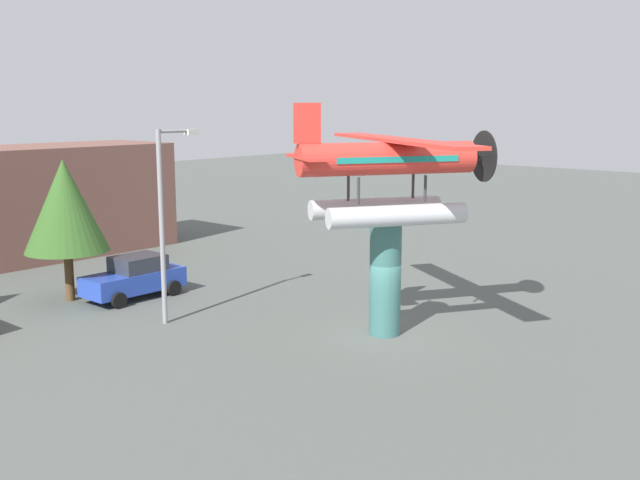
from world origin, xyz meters
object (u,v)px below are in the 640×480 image
display_pedestal (385,278)px  floatplane_monument (390,173)px  car_mid_blue (135,277)px  tree_east (65,206)px  streetlight_primary (166,210)px  storefront_building (44,201)px

display_pedestal → floatplane_monument: 3.67m
car_mid_blue → tree_east: bearing=-39.4°
car_mid_blue → streetlight_primary: (-1.25, -3.90, 3.28)m
storefront_building → tree_east: size_ratio=2.27×
storefront_building → display_pedestal: bearing=-88.9°
floatplane_monument → car_mid_blue: 12.19m
floatplane_monument → tree_east: 13.53m
floatplane_monument → display_pedestal: bearing=-180.0°
car_mid_blue → storefront_building: size_ratio=0.32×
storefront_building → tree_east: 10.58m
display_pedestal → streetlight_primary: size_ratio=0.56×
streetlight_primary → tree_east: (-0.76, 5.55, -0.26)m
tree_east → car_mid_blue: bearing=-39.4°
floatplane_monument → streetlight_primary: size_ratio=1.33×
car_mid_blue → streetlight_primary: bearing=72.3°
display_pedestal → storefront_building: bearing=91.1°
floatplane_monument → streetlight_primary: 8.21m
floatplane_monument → car_mid_blue: (-2.89, 10.84, -4.78)m
display_pedestal → tree_east: size_ratio=0.69×
storefront_building → tree_east: tree_east is taller
storefront_building → car_mid_blue: bearing=-101.8°
floatplane_monument → car_mid_blue: size_ratio=2.25×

